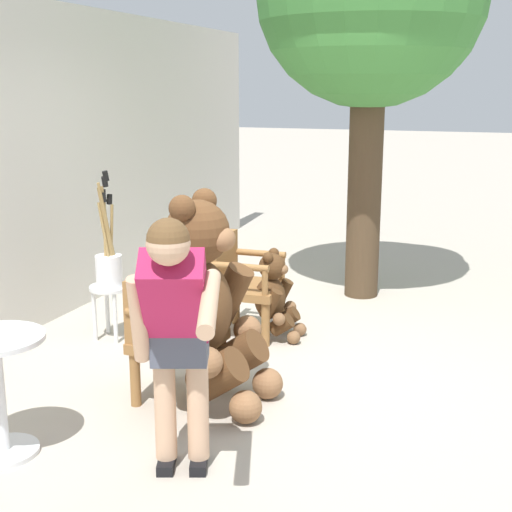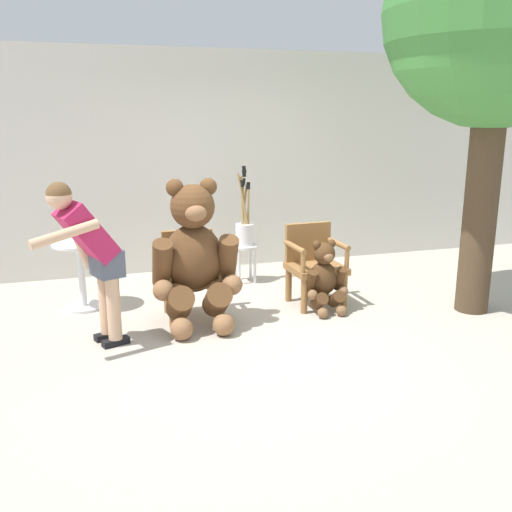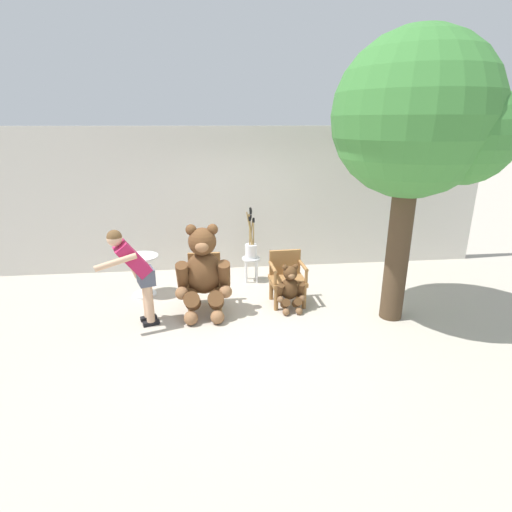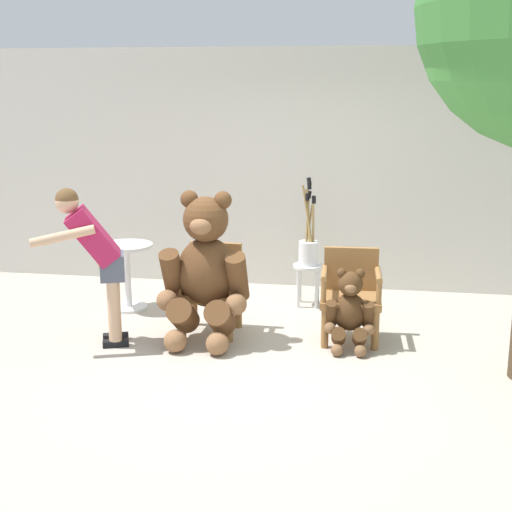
# 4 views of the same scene
# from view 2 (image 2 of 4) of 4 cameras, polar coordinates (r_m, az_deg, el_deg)

# --- Properties ---
(ground_plane) EXTENTS (60.00, 60.00, 0.00)m
(ground_plane) POSITION_cam_2_polar(r_m,az_deg,el_deg) (5.58, 1.51, -7.13)
(ground_plane) COLOR #B2A899
(back_wall) EXTENTS (10.00, 0.16, 2.80)m
(back_wall) POSITION_cam_2_polar(r_m,az_deg,el_deg) (7.54, -4.25, 9.38)
(back_wall) COLOR beige
(back_wall) RESTS_ON ground
(wooden_chair_left) EXTENTS (0.57, 0.53, 0.86)m
(wooden_chair_left) POSITION_cam_2_polar(r_m,az_deg,el_deg) (5.80, -6.56, -1.59)
(wooden_chair_left) COLOR olive
(wooden_chair_left) RESTS_ON ground
(wooden_chair_right) EXTENTS (0.58, 0.54, 0.86)m
(wooden_chair_right) POSITION_cam_2_polar(r_m,az_deg,el_deg) (6.17, 5.81, -0.60)
(wooden_chair_right) COLOR olive
(wooden_chair_right) RESTS_ON ground
(teddy_bear_large) EXTENTS (0.86, 0.81, 1.43)m
(teddy_bear_large) POSITION_cam_2_polar(r_m,az_deg,el_deg) (5.49, -6.17, 0.08)
(teddy_bear_large) COLOR brown
(teddy_bear_large) RESTS_ON ground
(teddy_bear_small) EXTENTS (0.45, 0.43, 0.76)m
(teddy_bear_small) POSITION_cam_2_polar(r_m,az_deg,el_deg) (5.94, 6.87, -2.11)
(teddy_bear_small) COLOR #4C3019
(teddy_bear_small) RESTS_ON ground
(person_visitor) EXTENTS (0.76, 0.66, 1.48)m
(person_visitor) POSITION_cam_2_polar(r_m,az_deg,el_deg) (5.09, -16.25, 0.70)
(person_visitor) COLOR black
(person_visitor) RESTS_ON ground
(white_stool) EXTENTS (0.34, 0.34, 0.46)m
(white_stool) POSITION_cam_2_polar(r_m,az_deg,el_deg) (6.95, -1.13, 0.27)
(white_stool) COLOR silver
(white_stool) RESTS_ON ground
(brush_bucket) EXTENTS (0.22, 0.22, 0.96)m
(brush_bucket) POSITION_cam_2_polar(r_m,az_deg,el_deg) (6.88, -1.15, 2.86)
(brush_bucket) COLOR white
(brush_bucket) RESTS_ON white_stool
(round_side_table) EXTENTS (0.56, 0.56, 0.72)m
(round_side_table) POSITION_cam_2_polar(r_m,az_deg,el_deg) (6.25, -17.09, -1.11)
(round_side_table) COLOR silver
(round_side_table) RESTS_ON ground
(patio_tree) EXTENTS (2.28, 2.17, 4.03)m
(patio_tree) POSITION_cam_2_polar(r_m,az_deg,el_deg) (6.21, 24.21, 20.82)
(patio_tree) COLOR #473523
(patio_tree) RESTS_ON ground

